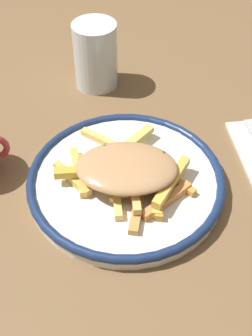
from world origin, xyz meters
The scene contains 4 objects.
ground_plane centered at (0.00, 0.00, 0.00)m, with size 2.60×2.60×0.00m, color brown.
plate centered at (0.00, 0.00, 0.01)m, with size 0.27×0.27×0.02m.
fries_heap centered at (0.00, -0.01, 0.04)m, with size 0.19×0.20×0.04m.
water_glass centered at (-0.03, 0.25, 0.06)m, with size 0.07×0.07×0.11m, color silver.
Camera 1 is at (-0.04, -0.41, 0.46)m, focal length 47.63 mm.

